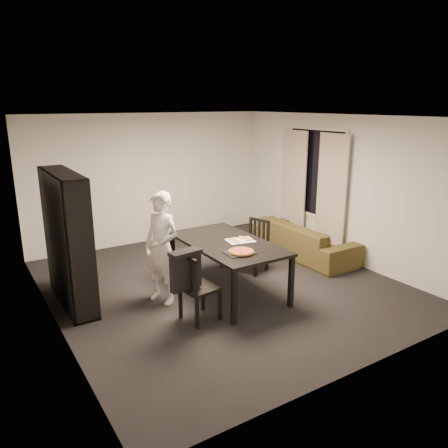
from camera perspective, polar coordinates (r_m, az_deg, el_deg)
room at (r=6.61m, az=-0.33°, el=2.52°), size 5.01×5.51×2.61m
window_pane at (r=8.55m, az=11.87°, el=6.56°), size 0.02×1.40×1.60m
window_frame at (r=8.54m, az=11.85°, el=6.56°), size 0.03×1.52×1.72m
curtain_left at (r=8.19m, az=13.82°, el=3.56°), size 0.03×0.70×2.25m
curtain_right at (r=8.92m, az=9.04°, el=4.79°), size 0.03×0.70×2.25m
bookshelf at (r=6.46m, az=-19.74°, el=-1.94°), size 0.35×1.50×1.90m
dining_table at (r=6.50m, az=0.47°, el=-2.94°), size 1.06×1.91×0.80m
chair_left at (r=5.71m, az=-3.92°, el=-7.75°), size 0.49×0.49×0.94m
chair_right at (r=7.45m, az=4.17°, el=-2.32°), size 0.53×0.53×0.89m
draped_jacket at (r=5.55m, az=-5.04°, el=-5.80°), size 0.44×0.24×0.52m
person at (r=6.24m, az=-8.14°, el=-3.11°), size 0.59×0.70×1.62m
baking_tray at (r=6.02m, az=2.05°, el=-3.74°), size 0.42×0.35×0.01m
pepperoni_pizza at (r=6.00m, az=2.26°, el=-3.60°), size 0.35×0.35×0.03m
kitchen_towel at (r=6.53m, az=2.16°, el=-2.17°), size 0.45×0.37×0.01m
pizza_slices at (r=6.55m, az=2.07°, el=-2.04°), size 0.46×0.43×0.01m
sofa at (r=8.33m, az=10.39°, el=-1.98°), size 0.85×2.17×0.63m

